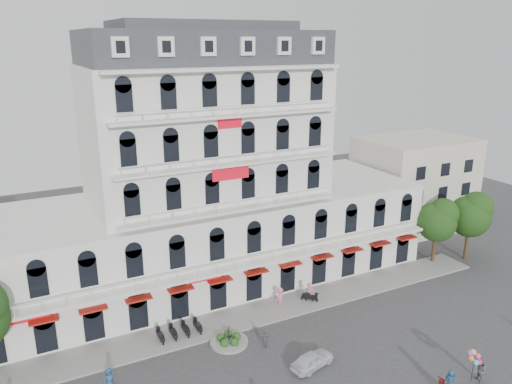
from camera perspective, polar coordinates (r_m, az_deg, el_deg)
The scene contains 15 objects.
ground at distance 40.20m, azimuth 4.78°, elevation -20.03°, with size 120.00×120.00×0.00m, color #38383A.
sidewalk at distance 46.69m, azimuth -1.18°, elevation -14.05°, with size 53.00×4.00×0.16m, color gray.
main_building at distance 50.30m, azimuth -5.71°, elevation 0.53°, with size 45.00×15.00×25.80m.
flank_building_east at distance 69.13m, azimuth 17.54°, elevation 0.99°, with size 14.00×10.00×12.00m, color beige.
traffic_island at distance 43.23m, azimuth -3.11°, elevation -16.60°, with size 3.20×3.20×1.60m.
parked_scooter_row at distance 44.61m, azimuth -8.72°, elevation -16.01°, with size 4.40×1.80×1.10m, color black, non-canonical shape.
tree_east_inner at distance 58.65m, azimuth 20.04°, elevation -2.90°, with size 4.40×4.37×7.57m.
tree_east_outer at distance 60.83m, azimuth 23.35°, elevation -2.24°, with size 4.65×4.65×8.05m.
parked_car at distance 40.63m, azimuth 6.47°, elevation -18.51°, with size 1.51×3.75×1.28m, color silver.
rider_east at distance 39.85m, azimuth 21.29°, elevation -19.69°, with size 0.67×1.70×2.22m.
rider_center at distance 48.85m, azimuth 6.14°, elevation -11.30°, with size 1.33×1.29×2.06m.
pedestrian_left at distance 39.67m, azimuth -16.43°, elevation -19.83°, with size 0.82×0.53×1.68m, color navy.
pedestrian_mid at distance 42.44m, azimuth 1.06°, elevation -16.43°, with size 0.92×0.38×1.57m, color slate.
pedestrian_right at distance 48.19m, azimuth 2.73°, elevation -11.84°, with size 1.19×0.68×1.84m, color pink.
balloon_vendor at distance 41.96m, azimuth 24.05°, elevation -17.77°, with size 1.42×1.35×2.45m.
Camera 1 is at (-17.28, -27.04, 24.21)m, focal length 35.00 mm.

